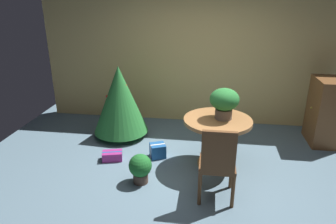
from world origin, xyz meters
TOP-DOWN VIEW (x-y plane):
  - ground_plane at (0.00, 0.00)m, footprint 6.60×6.60m
  - back_wall_panel at (0.00, 2.20)m, footprint 6.00×0.10m
  - round_dining_table at (0.32, 0.49)m, footprint 0.96×0.96m
  - flower_vase at (0.39, 0.53)m, footprint 0.40×0.40m
  - wooden_chair_near at (0.32, -0.35)m, footprint 0.43×0.44m
  - holiday_tree at (-1.33, 1.26)m, footprint 0.94×0.94m
  - gift_box_purple at (-1.23, 0.41)m, footprint 0.33×0.25m
  - gift_box_blue at (-0.56, 0.60)m, footprint 0.28×0.27m
  - wooden_cabinet at (2.09, 1.50)m, footprint 0.47×0.65m
  - potted_plant at (-0.67, -0.11)m, footprint 0.31×0.31m

SIDE VIEW (x-z plane):
  - ground_plane at x=0.00m, z-range 0.00..0.00m
  - gift_box_purple at x=-1.23m, z-range 0.00..0.13m
  - gift_box_blue at x=-0.56m, z-range 0.00..0.21m
  - potted_plant at x=-0.67m, z-range 0.02..0.43m
  - round_dining_table at x=0.32m, z-range 0.15..0.88m
  - wooden_chair_near at x=0.32m, z-range 0.05..1.01m
  - wooden_cabinet at x=2.09m, z-range 0.00..1.10m
  - holiday_tree at x=-1.33m, z-range 0.05..1.31m
  - flower_vase at x=0.39m, z-range 0.76..1.20m
  - back_wall_panel at x=0.00m, z-range 0.00..2.60m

